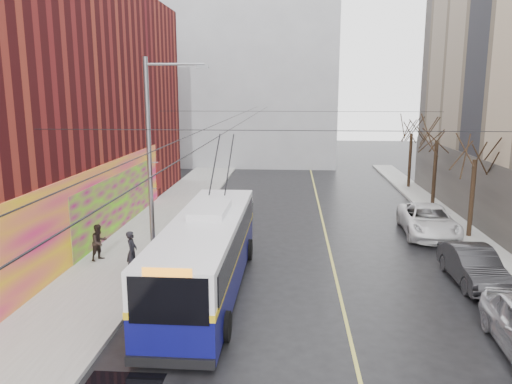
# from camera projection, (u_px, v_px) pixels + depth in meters

# --- Properties ---
(sidewalk_left) EXTENTS (4.00, 60.00, 0.15)m
(sidewalk_left) POSITION_uv_depth(u_px,v_px,m) (130.00, 254.00, 23.68)
(sidewalk_left) COLOR gray
(sidewalk_left) RESTS_ON ground
(sidewalk_right) EXTENTS (2.00, 60.00, 0.15)m
(sidewalk_right) POSITION_uv_depth(u_px,v_px,m) (499.00, 262.00, 22.49)
(sidewalk_right) COLOR gray
(sidewalk_right) RESTS_ON ground
(lane_line) EXTENTS (0.12, 50.00, 0.01)m
(lane_line) POSITION_uv_depth(u_px,v_px,m) (329.00, 247.00, 24.99)
(lane_line) COLOR #BFB74C
(lane_line) RESTS_ON ground
(building_far) EXTENTS (20.50, 12.10, 18.00)m
(building_far) POSITION_uv_depth(u_px,v_px,m) (241.00, 79.00, 54.03)
(building_far) COLOR gray
(building_far) RESTS_ON ground
(streetlight_pole) EXTENTS (2.65, 0.60, 9.00)m
(streetlight_pole) POSITION_uv_depth(u_px,v_px,m) (153.00, 160.00, 20.65)
(streetlight_pole) COLOR slate
(streetlight_pole) RESTS_ON ground
(catenary_wires) EXTENTS (18.00, 60.00, 0.22)m
(catenary_wires) POSITION_uv_depth(u_px,v_px,m) (249.00, 120.00, 24.79)
(catenary_wires) COLOR black
(tree_near) EXTENTS (3.20, 3.20, 6.40)m
(tree_near) POSITION_uv_depth(u_px,v_px,m) (476.00, 145.00, 25.44)
(tree_near) COLOR black
(tree_near) RESTS_ON ground
(tree_mid) EXTENTS (3.20, 3.20, 6.68)m
(tree_mid) POSITION_uv_depth(u_px,v_px,m) (438.00, 129.00, 32.23)
(tree_mid) COLOR black
(tree_mid) RESTS_ON ground
(tree_far) EXTENTS (3.20, 3.20, 6.57)m
(tree_far) POSITION_uv_depth(u_px,v_px,m) (412.00, 124.00, 39.09)
(tree_far) COLOR black
(tree_far) RESTS_ON ground
(pigeons_flying) EXTENTS (2.98, 4.34, 2.61)m
(pigeons_flying) POSITION_uv_depth(u_px,v_px,m) (231.00, 111.00, 20.47)
(pigeons_flying) COLOR slate
(trolleybus) EXTENTS (2.87, 11.92, 5.62)m
(trolleybus) POSITION_uv_depth(u_px,v_px,m) (207.00, 253.00, 19.12)
(trolleybus) COLOR #0A0A4E
(trolleybus) RESTS_ON ground
(parked_car_b) EXTENTS (1.67, 4.54, 1.48)m
(parked_car_b) POSITION_uv_depth(u_px,v_px,m) (473.00, 266.00, 20.10)
(parked_car_b) COLOR #272729
(parked_car_b) RESTS_ON ground
(parked_car_c) EXTENTS (2.95, 5.87, 1.59)m
(parked_car_c) POSITION_uv_depth(u_px,v_px,m) (428.00, 220.00, 26.93)
(parked_car_c) COLOR silver
(parked_car_c) RESTS_ON ground
(following_car) EXTENTS (2.17, 4.34, 1.42)m
(following_car) POSITION_uv_depth(u_px,v_px,m) (236.00, 205.00, 30.92)
(following_car) COLOR silver
(following_car) RESTS_ON ground
(pedestrian_a) EXTENTS (0.46, 0.67, 1.78)m
(pedestrian_a) POSITION_uv_depth(u_px,v_px,m) (132.00, 252.00, 20.91)
(pedestrian_a) COLOR black
(pedestrian_a) RESTS_ON sidewalk_left
(pedestrian_b) EXTENTS (0.95, 1.01, 1.66)m
(pedestrian_b) POSITION_uv_depth(u_px,v_px,m) (99.00, 242.00, 22.42)
(pedestrian_b) COLOR black
(pedestrian_b) RESTS_ON sidewalk_left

